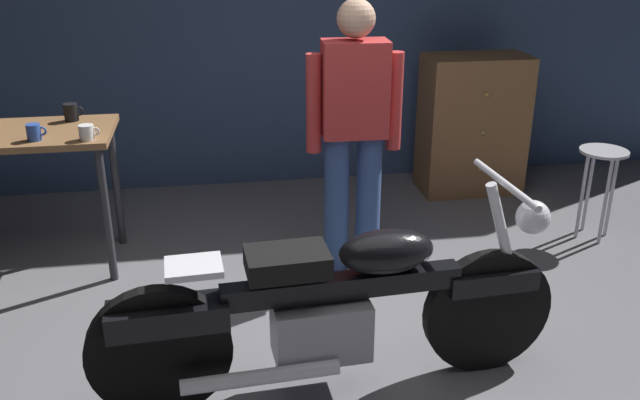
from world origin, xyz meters
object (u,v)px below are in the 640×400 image
at_px(shop_stool, 601,170).
at_px(mug_white_ceramic, 87,132).
at_px(mug_blue_enamel, 34,132).
at_px(wooden_dresser, 472,125).
at_px(mug_black_matte, 71,112).
at_px(motorcycle, 335,306).
at_px(person_standing, 354,128).

xyz_separation_m(shop_stool, mug_white_ceramic, (-3.29, -0.08, 0.45)).
bearing_deg(mug_blue_enamel, wooden_dresser, 19.02).
height_order(shop_stool, mug_black_matte, mug_black_matte).
xyz_separation_m(motorcycle, mug_black_matte, (-1.37, 1.71, 0.51)).
height_order(person_standing, mug_black_matte, person_standing).
distance_m(wooden_dresser, mug_black_matte, 3.02).
bearing_deg(motorcycle, mug_black_matte, 125.28).
distance_m(mug_black_matte, mug_blue_enamel, 0.41).
height_order(wooden_dresser, mug_black_matte, wooden_dresser).
bearing_deg(mug_white_ceramic, motorcycle, -46.54).
bearing_deg(motorcycle, person_standing, 71.35).
bearing_deg(mug_black_matte, motorcycle, -51.28).
height_order(motorcycle, shop_stool, motorcycle).
relative_size(mug_white_ceramic, mug_black_matte, 0.95).
bearing_deg(mug_blue_enamel, mug_black_matte, 70.18).
distance_m(wooden_dresser, mug_blue_enamel, 3.25).
relative_size(motorcycle, person_standing, 1.31).
distance_m(motorcycle, mug_white_ceramic, 1.84).
distance_m(shop_stool, mug_white_ceramic, 3.33).
xyz_separation_m(mug_black_matte, mug_blue_enamel, (-0.14, -0.39, -0.01)).
bearing_deg(shop_stool, mug_blue_enamel, -179.37).
distance_m(motorcycle, mug_black_matte, 2.25).
bearing_deg(wooden_dresser, mug_white_ceramic, -158.39).
bearing_deg(motorcycle, wooden_dresser, 53.59).
bearing_deg(motorcycle, shop_stool, 29.82).
height_order(person_standing, mug_blue_enamel, person_standing).
relative_size(wooden_dresser, mug_black_matte, 9.02).
relative_size(mug_white_ceramic, mug_blue_enamel, 1.04).
distance_m(person_standing, mug_white_ceramic, 1.54).
height_order(motorcycle, mug_black_matte, mug_black_matte).
height_order(wooden_dresser, mug_blue_enamel, wooden_dresser).
bearing_deg(mug_white_ceramic, shop_stool, 1.38).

